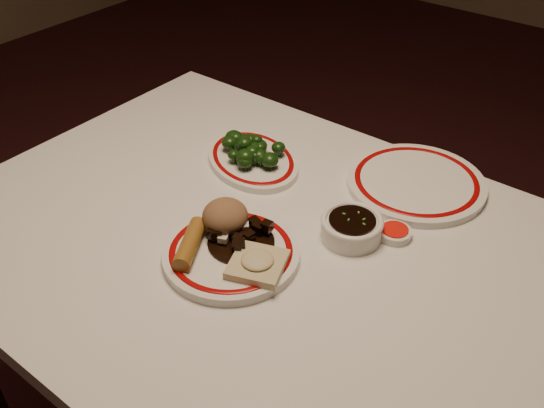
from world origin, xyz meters
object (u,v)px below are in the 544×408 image
at_px(dining_table, 256,270).
at_px(rice_mound, 225,216).
at_px(fried_wonton, 257,263).
at_px(stirfry_heap, 241,238).
at_px(broccoli_plate, 253,160).
at_px(soy_bowl, 352,228).
at_px(main_plate, 231,253).
at_px(broccoli_pile, 250,149).
at_px(spring_roll, 190,244).

relative_size(dining_table, rice_mound, 14.06).
xyz_separation_m(dining_table, fried_wonton, (0.07, -0.08, 0.12)).
relative_size(stirfry_heap, broccoli_plate, 0.40).
bearing_deg(broccoli_plate, soy_bowl, -15.14).
distance_m(main_plate, soy_bowl, 0.23).
xyz_separation_m(main_plate, soy_bowl, (0.14, 0.18, 0.01)).
height_order(broccoli_plate, broccoli_pile, broccoli_pile).
bearing_deg(main_plate, broccoli_pile, 123.04).
height_order(main_plate, rice_mound, rice_mound).
relative_size(rice_mound, fried_wonton, 0.72).
bearing_deg(main_plate, dining_table, 95.18).
bearing_deg(main_plate, spring_roll, -141.65).
xyz_separation_m(fried_wonton, stirfry_heap, (-0.07, 0.04, -0.00)).
relative_size(rice_mound, broccoli_plate, 0.28).
bearing_deg(fried_wonton, dining_table, 131.42).
bearing_deg(broccoli_pile, soy_bowl, -14.07).
bearing_deg(dining_table, soy_bowl, 35.86).
relative_size(rice_mound, stirfry_heap, 0.70).
bearing_deg(broccoli_pile, dining_table, -48.51).
relative_size(main_plate, rice_mound, 2.93).
relative_size(main_plate, spring_roll, 2.13).
relative_size(dining_table, broccoli_plate, 3.91).
distance_m(rice_mound, fried_wonton, 0.12).
bearing_deg(main_plate, stirfry_heap, 89.95).
xyz_separation_m(stirfry_heap, broccoli_plate, (-0.17, 0.24, -0.02)).
relative_size(rice_mound, spring_roll, 0.73).
distance_m(spring_roll, broccoli_plate, 0.33).
bearing_deg(broccoli_plate, rice_mound, -62.01).
bearing_deg(rice_mound, soy_bowl, 37.57).
height_order(spring_roll, broccoli_pile, broccoli_pile).
distance_m(broccoli_plate, broccoli_pile, 0.03).
bearing_deg(dining_table, stirfry_heap, -81.56).
bearing_deg(rice_mound, spring_roll, -96.73).
distance_m(dining_table, stirfry_heap, 0.13).
relative_size(fried_wonton, soy_bowl, 1.03).
relative_size(dining_table, broccoli_pile, 7.54).
relative_size(stirfry_heap, soy_bowl, 1.07).
xyz_separation_m(fried_wonton, soy_bowl, (0.07, 0.19, -0.01)).
relative_size(broccoli_plate, soy_bowl, 2.67).
bearing_deg(broccoli_pile, broccoli_plate, 66.96).
height_order(rice_mound, soy_bowl, rice_mound).
height_order(dining_table, broccoli_plate, broccoli_plate).
height_order(dining_table, rice_mound, rice_mound).
bearing_deg(stirfry_heap, broccoli_plate, 125.27).
height_order(dining_table, soy_bowl, soy_bowl).
xyz_separation_m(broccoli_plate, soy_bowl, (0.31, -0.08, 0.01)).
xyz_separation_m(fried_wonton, broccoli_pile, (-0.23, 0.27, 0.01)).
height_order(dining_table, broccoli_pile, broccoli_pile).
bearing_deg(rice_mound, stirfry_heap, -11.79).
xyz_separation_m(spring_roll, broccoli_pile, (-0.11, 0.30, 0.00)).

